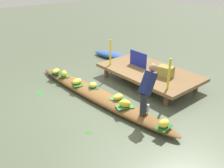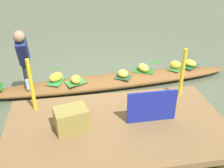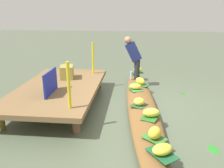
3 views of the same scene
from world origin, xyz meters
TOP-DOWN VIEW (x-y plane):
  - canal_water at (0.00, 0.00)m, footprint 40.00×40.00m
  - dock_platform at (0.24, 1.92)m, footprint 3.20×1.80m
  - vendor_boat at (0.00, 0.00)m, footprint 5.55×0.98m
  - leaf_mat_0 at (-0.24, 0.07)m, footprint 0.42×0.40m
  - banana_bunch_0 at (-0.24, 0.07)m, footprint 0.30×0.31m
  - leaf_mat_1 at (-0.76, -0.15)m, footprint 0.50×0.41m
  - banana_bunch_1 at (-0.76, -0.15)m, footprint 0.26×0.35m
  - leaf_mat_2 at (1.16, 0.02)m, footprint 0.41×0.50m
  - banana_bunch_2 at (1.16, 0.02)m, footprint 0.36×0.34m
  - leaf_mat_3 at (-1.91, -0.22)m, footprint 0.50×0.47m
  - banana_bunch_3 at (-1.91, -0.22)m, footprint 0.34×0.37m
  - leaf_mat_4 at (0.76, 0.15)m, footprint 0.48×0.40m
  - banana_bunch_4 at (0.76, 0.15)m, footprint 0.22×0.30m
  - leaf_mat_5 at (-1.51, -0.15)m, footprint 0.41×0.42m
  - banana_bunch_5 at (-1.51, -0.15)m, footprint 0.31×0.27m
  - leaf_mat_6 at (2.34, 0.08)m, footprint 0.29×0.39m
  - banana_bunch_6 at (2.34, 0.08)m, footprint 0.20×0.27m
  - vendor_person at (1.68, 0.22)m, footprint 0.22×0.51m
  - water_bottle at (1.70, 0.27)m, footprint 0.07×0.07m
  - market_banner at (-0.26, 1.92)m, footprint 0.73×0.03m
  - railing_post_west at (-0.96, 1.32)m, footprint 0.06×0.06m
  - railing_post_east at (1.44, 1.32)m, footprint 0.06×0.06m
  - produce_crate at (0.89, 1.91)m, footprint 0.50×0.41m
  - drifting_plant_0 at (-1.37, -1.11)m, footprint 0.28×0.18m
  - drifting_plant_1 at (1.18, -1.11)m, footprint 0.23×0.22m

SIDE VIEW (x-z plane):
  - canal_water at x=0.00m, z-range 0.00..0.00m
  - drifting_plant_0 at x=-1.37m, z-range 0.00..0.01m
  - drifting_plant_1 at x=1.18m, z-range 0.00..0.01m
  - vendor_boat at x=0.00m, z-range 0.00..0.23m
  - leaf_mat_0 at x=-0.24m, z-range 0.23..0.24m
  - leaf_mat_1 at x=-0.76m, z-range 0.23..0.24m
  - leaf_mat_2 at x=1.16m, z-range 0.23..0.24m
  - leaf_mat_3 at x=-1.91m, z-range 0.23..0.24m
  - leaf_mat_4 at x=0.76m, z-range 0.23..0.24m
  - leaf_mat_5 at x=-1.51m, z-range 0.23..0.24m
  - leaf_mat_6 at x=2.34m, z-range 0.23..0.24m
  - banana_bunch_3 at x=-1.91m, z-range 0.24..0.38m
  - banana_bunch_4 at x=0.76m, z-range 0.24..0.38m
  - banana_bunch_0 at x=-0.24m, z-range 0.24..0.40m
  - banana_bunch_1 at x=-0.76m, z-range 0.24..0.40m
  - banana_bunch_2 at x=1.16m, z-range 0.24..0.42m
  - banana_bunch_5 at x=-1.51m, z-range 0.24..0.42m
  - banana_bunch_6 at x=2.34m, z-range 0.24..0.43m
  - water_bottle at x=1.70m, z-range 0.23..0.44m
  - dock_platform at x=0.24m, z-range 0.16..0.60m
  - produce_crate at x=0.89m, z-range 0.44..0.77m
  - market_banner at x=-0.26m, z-range 0.44..0.93m
  - railing_post_west at x=-0.96m, z-range 0.44..1.29m
  - railing_post_east at x=1.44m, z-range 0.44..1.29m
  - vendor_person at x=1.68m, z-range 0.32..1.53m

